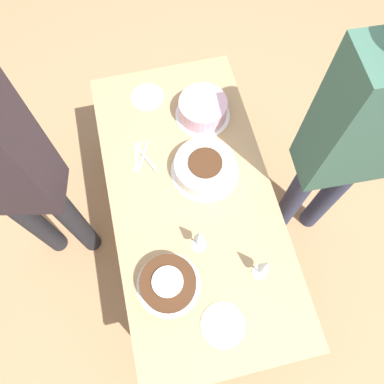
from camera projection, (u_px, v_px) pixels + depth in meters
The scene contains 11 objects.
ground_plane at pixel (192, 238), 2.47m from camera, with size 12.00×12.00×0.00m, color #A87F56.
dining_table at pixel (192, 205), 1.90m from camera, with size 1.60×0.78×0.73m.
cake_center_white at pixel (205, 167), 1.80m from camera, with size 0.33×0.33×0.10m.
cake_front_chocolate at pixel (168, 284), 1.59m from camera, with size 0.28×0.28×0.09m.
cake_back_decorated at pixel (203, 109), 1.92m from camera, with size 0.29×0.29×0.11m.
wine_glass_near at pixel (265, 266), 1.52m from camera, with size 0.07×0.07×0.21m.
wine_glass_far at pixel (199, 237), 1.57m from camera, with size 0.07×0.07×0.20m.
dessert_plate_left at pixel (147, 97), 2.02m from camera, with size 0.18×0.18×0.01m.
dessert_plate_right at pixel (223, 325), 1.56m from camera, with size 0.19×0.19×0.01m.
fork_pile at pixel (141, 157), 1.87m from camera, with size 0.19×0.12×0.01m.
person_watching at pixel (356, 139), 1.53m from camera, with size 0.24×0.41×1.76m.
Camera 1 is at (0.67, -0.16, 2.39)m, focal length 35.00 mm.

